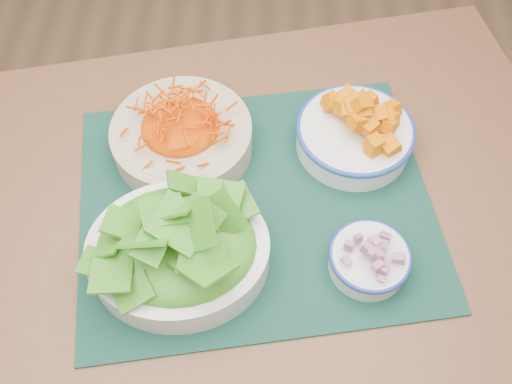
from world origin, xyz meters
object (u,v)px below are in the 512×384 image
Objects in this scene: squash_bowl at (356,129)px; onion_bowl at (370,257)px; placemat at (256,203)px; table at (215,256)px; carrot_bowl at (181,132)px; lettuce_bowl at (177,244)px.

onion_bowl is at bearing -88.51° from squash_bowl.
squash_bowl reaches higher than placemat.
placemat is at bearing -143.44° from squash_bowl.
carrot_bowl is (-0.06, 0.15, 0.14)m from table.
onion_bowl is (0.27, 0.00, -0.03)m from lettuce_bowl.
onion_bowl is (0.28, -0.21, -0.01)m from carrot_bowl.
lettuce_bowl reaches higher than table.
carrot_bowl is 1.59× the size of onion_bowl.
lettuce_bowl reaches higher than carrot_bowl.
carrot_bowl is 0.35m from onion_bowl.
lettuce_bowl is (-0.04, -0.06, 0.16)m from table.
placemat is 2.24× the size of squash_bowl.
lettuce_bowl is at bearing -144.31° from placemat.
carrot_bowl is 0.28m from squash_bowl.
table is 0.27m from onion_bowl.
lettuce_bowl is 0.27m from onion_bowl.
placemat is 0.20m from onion_bowl.
placemat reaches higher than table.
placemat is 0.20m from squash_bowl.
carrot_bowl is 0.94× the size of squash_bowl.
squash_bowl reaches higher than onion_bowl.
squash_bowl is at bearing 91.49° from onion_bowl.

